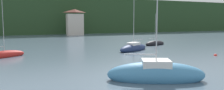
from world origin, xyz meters
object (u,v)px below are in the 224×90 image
sailboat_far_0 (155,44)px  sailboat_far_4 (134,48)px  shore_building_central (75,23)px  sailboat_mid_2 (156,74)px  mooring_buoy_near (215,56)px  sailboat_far_1 (5,55)px

sailboat_far_0 → sailboat_far_4: sailboat_far_4 is taller
sailboat_far_0 → sailboat_far_4: bearing=-160.3°
shore_building_central → sailboat_mid_2: size_ratio=0.82×
sailboat_far_4 → mooring_buoy_near: sailboat_far_4 is taller
sailboat_mid_2 → mooring_buoy_near: 17.65m
sailboat_far_4 → shore_building_central: bearing=-119.3°
sailboat_far_0 → sailboat_far_4: 9.93m
mooring_buoy_near → sailboat_far_0: bearing=90.7°
sailboat_far_1 → mooring_buoy_near: bearing=-47.4°
shore_building_central → sailboat_far_4: bearing=-90.5°
sailboat_mid_2 → sailboat_far_4: bearing=92.5°
sailboat_far_4 → sailboat_far_1: bearing=-30.9°
sailboat_far_4 → mooring_buoy_near: bearing=102.2°
sailboat_far_1 → sailboat_mid_2: sailboat_mid_2 is taller
sailboat_far_0 → mooring_buoy_near: bearing=-104.8°
sailboat_far_1 → sailboat_far_4: (19.81, -0.74, 0.11)m
shore_building_central → mooring_buoy_near: bearing=-81.6°
sailboat_mid_2 → mooring_buoy_near: sailboat_mid_2 is taller
sailboat_far_4 → mooring_buoy_near: size_ratio=18.42×
sailboat_far_0 → sailboat_mid_2: (-15.48, -23.41, 0.26)m
sailboat_far_0 → mooring_buoy_near: (0.18, -15.30, -0.30)m
sailboat_far_0 → sailboat_mid_2: 28.07m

